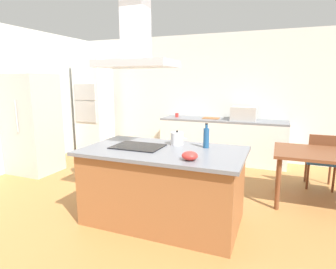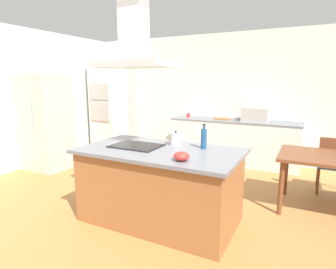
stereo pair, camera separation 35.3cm
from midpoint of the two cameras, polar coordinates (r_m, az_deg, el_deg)
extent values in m
plane|color=#AD753D|center=(4.91, 3.74, -9.35)|extent=(16.00, 16.00, 0.00)
cube|color=silver|center=(6.31, 8.82, 7.59)|extent=(7.20, 0.10, 2.70)
cube|color=silver|center=(6.23, -29.80, 6.26)|extent=(0.10, 8.80, 2.70)
cube|color=#995B33|center=(3.45, -3.96, -10.64)|extent=(1.81, 0.98, 0.86)
cube|color=slate|center=(3.32, -4.07, -3.39)|extent=(1.91, 1.08, 0.04)
cube|color=black|center=(3.46, -9.05, -2.44)|extent=(0.60, 0.44, 0.01)
cylinder|color=silver|center=(3.52, -1.02, -0.87)|extent=(0.16, 0.16, 0.16)
sphere|color=black|center=(3.50, -1.02, 0.59)|extent=(0.03, 0.03, 0.03)
cone|color=silver|center=(3.48, 0.50, -0.86)|extent=(0.06, 0.03, 0.04)
cylinder|color=navy|center=(3.36, 4.84, -0.77)|extent=(0.07, 0.07, 0.24)
cylinder|color=navy|center=(3.34, 4.88, 1.64)|extent=(0.03, 0.03, 0.05)
cylinder|color=black|center=(3.33, 4.89, 2.15)|extent=(0.04, 0.04, 0.01)
ellipsoid|color=red|center=(2.84, 0.93, -4.40)|extent=(0.17, 0.17, 0.09)
cube|color=silver|center=(6.04, 9.29, -1.38)|extent=(2.61, 0.62, 0.86)
cube|color=slate|center=(5.96, 9.42, 2.85)|extent=(2.61, 0.62, 0.04)
cube|color=#B2AFAA|center=(5.87, 13.54, 4.14)|extent=(0.50, 0.38, 0.28)
cylinder|color=red|center=(6.27, 0.22, 3.98)|extent=(0.08, 0.08, 0.09)
cube|color=#995B33|center=(6.06, 7.12, 3.32)|extent=(0.34, 0.24, 0.02)
cube|color=silver|center=(7.04, -16.23, 5.57)|extent=(0.70, 0.64, 2.20)
cube|color=#B2AFAA|center=(6.76, -18.12, 8.25)|extent=(0.56, 0.02, 0.36)
cube|color=#B2AFAA|center=(6.79, -17.89, 4.45)|extent=(0.56, 0.02, 0.48)
cube|color=#B2AFAA|center=(5.82, -27.50, 1.88)|extent=(0.80, 0.70, 1.82)
cylinder|color=beige|center=(5.53, -30.20, 3.21)|extent=(0.02, 0.02, 0.55)
cube|color=brown|center=(4.24, 28.14, -3.62)|extent=(1.40, 0.90, 0.04)
cylinder|color=brown|center=(3.96, 19.18, -9.57)|extent=(0.06, 0.06, 0.71)
cylinder|color=brown|center=(4.66, 19.61, -6.51)|extent=(0.06, 0.06, 0.71)
cube|color=#2D6BB7|center=(5.03, 26.92, -4.91)|extent=(0.42, 0.42, 0.04)
cube|color=brown|center=(4.79, 27.36, -2.73)|extent=(0.42, 0.04, 0.44)
cylinder|color=brown|center=(5.25, 24.58, -6.65)|extent=(0.04, 0.04, 0.41)
cylinder|color=brown|center=(5.28, 28.49, -6.88)|extent=(0.04, 0.04, 0.41)
cylinder|color=brown|center=(4.91, 24.77, -7.86)|extent=(0.04, 0.04, 0.41)
cylinder|color=brown|center=(4.94, 28.97, -8.09)|extent=(0.04, 0.04, 0.41)
cube|color=#ADADB2|center=(3.38, -9.56, 14.03)|extent=(0.90, 0.55, 0.08)
cube|color=#ADADB2|center=(3.42, -9.78, 20.56)|extent=(0.28, 0.24, 0.70)
camera|label=1|loc=(0.18, -92.74, -0.52)|focal=29.87mm
camera|label=2|loc=(0.18, 87.26, 0.52)|focal=29.87mm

